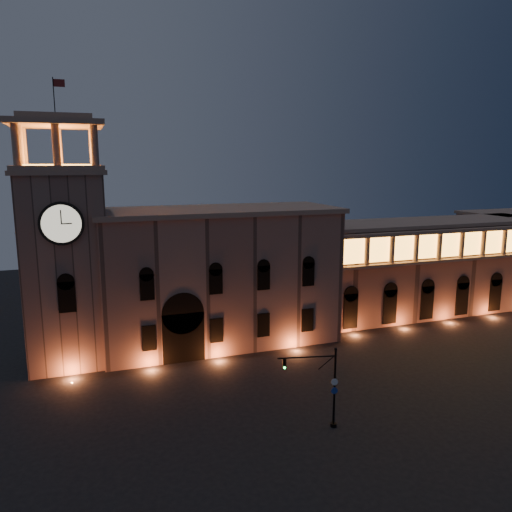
% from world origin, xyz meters
% --- Properties ---
extents(ground, '(160.00, 160.00, 0.00)m').
position_xyz_m(ground, '(0.00, 0.00, 0.00)').
color(ground, black).
rests_on(ground, ground).
extents(government_building, '(30.80, 12.80, 17.60)m').
position_xyz_m(government_building, '(-2.08, 21.93, 8.77)').
color(government_building, '#815F54').
rests_on(government_building, ground).
extents(clock_tower, '(9.80, 9.80, 32.40)m').
position_xyz_m(clock_tower, '(-20.50, 20.98, 12.50)').
color(clock_tower, '#815F54').
rests_on(clock_tower, ground).
extents(colonnade_wing, '(40.60, 11.50, 14.50)m').
position_xyz_m(colonnade_wing, '(32.00, 23.92, 7.33)').
color(colonnade_wing, '#7C5A4F').
rests_on(colonnade_wing, ground).
extents(traffic_light, '(5.33, 1.48, 7.46)m').
position_xyz_m(traffic_light, '(0.79, -2.83, 3.92)').
color(traffic_light, black).
rests_on(traffic_light, ground).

